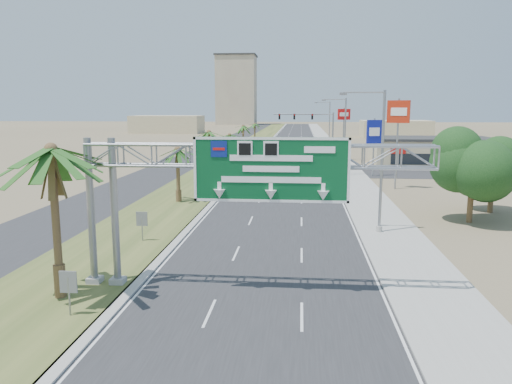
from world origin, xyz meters
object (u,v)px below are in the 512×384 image
object	(u,v)px
signal_mast	(321,131)
pole_sign_blue	(374,134)
palm_near	(51,151)
store_building	(431,152)
car_left_lane	(255,189)
pole_sign_red_far	(344,119)
car_far	(271,150)
car_right_lane	(306,157)
car_mid_lane	(292,168)
pole_sign_red_near	(398,118)
sign_gantry	(238,167)

from	to	relation	value
signal_mast	pole_sign_blue	size ratio (longest dim) A/B	1.38
palm_near	store_building	world-z (taller)	palm_near
car_left_lane	pole_sign_red_far	xyz separation A→B (m)	(11.70, 36.21, 6.21)
store_building	car_far	bearing A→B (deg)	147.45
car_right_lane	pole_sign_red_far	world-z (taller)	pole_sign_red_far
car_mid_lane	car_right_lane	distance (m)	15.75
car_right_lane	car_far	world-z (taller)	car_right_lane
car_right_lane	pole_sign_red_near	world-z (taller)	pole_sign_red_near
signal_mast	store_building	world-z (taller)	signal_mast
palm_near	car_left_lane	distance (m)	29.45
sign_gantry	car_mid_lane	xyz separation A→B (m)	(1.77, 44.80, -5.38)
signal_mast	car_mid_lane	size ratio (longest dim) A/B	2.52
signal_mast	pole_sign_red_near	world-z (taller)	pole_sign_red_near
car_right_lane	car_mid_lane	bearing A→B (deg)	-90.60
car_far	car_left_lane	bearing A→B (deg)	-95.02
car_left_lane	car_mid_lane	size ratio (longest dim) A/B	1.08
car_left_lane	car_right_lane	distance (m)	34.72
car_right_lane	store_building	bearing A→B (deg)	-5.68
sign_gantry	signal_mast	bearing A→B (deg)	84.26
car_right_lane	pole_sign_blue	xyz separation A→B (m)	(8.41, -18.27, 4.76)
car_far	pole_sign_red_near	world-z (taller)	pole_sign_red_near
sign_gantry	pole_sign_red_near	bearing A→B (deg)	67.44
store_building	car_far	distance (m)	30.78
sign_gantry	car_left_lane	size ratio (longest dim) A/B	3.79
car_mid_lane	signal_mast	bearing A→B (deg)	76.44
palm_near	signal_mast	xyz separation A→B (m)	(14.37, 63.97, -2.08)
car_right_lane	sign_gantry	bearing A→B (deg)	-86.62
car_left_lane	signal_mast	bearing A→B (deg)	76.87
signal_mast	pole_sign_red_far	world-z (taller)	pole_sign_red_far
signal_mast	car_left_lane	size ratio (longest dim) A/B	2.33
store_building	pole_sign_red_far	xyz separation A→B (m)	(-13.00, 6.26, 4.96)
car_right_lane	pole_sign_red_far	bearing A→B (deg)	24.28
palm_near	car_right_lane	xyz separation A→B (m)	(12.00, 62.33, -6.20)
sign_gantry	car_left_lane	xyz separation A→B (m)	(-1.64, 26.12, -5.30)
store_building	car_mid_lane	xyz separation A→B (m)	(-21.29, -11.28, -1.33)
palm_near	sign_gantry	bearing A→B (deg)	13.32
pole_sign_red_far	car_far	bearing A→B (deg)	141.46
store_building	car_right_lane	xyz separation A→B (m)	(-19.20, 4.33, -1.27)
sign_gantry	pole_sign_red_far	bearing A→B (deg)	80.83
pole_sign_red_near	car_far	bearing A→B (deg)	111.67
sign_gantry	pole_sign_blue	world-z (taller)	sign_gantry
pole_sign_blue	car_mid_lane	bearing A→B (deg)	165.77
car_mid_lane	car_far	distance (m)	28.20
signal_mast	store_building	distance (m)	18.08
pole_sign_red_near	pole_sign_red_far	distance (m)	30.52
store_building	pole_sign_red_near	size ratio (longest dim) A/B	1.84
car_mid_lane	car_right_lane	xyz separation A→B (m)	(2.09, 15.61, 0.05)
car_left_lane	pole_sign_red_near	bearing A→B (deg)	20.69
car_far	car_mid_lane	bearing A→B (deg)	-87.08
car_left_lane	pole_sign_red_far	bearing A→B (deg)	71.33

